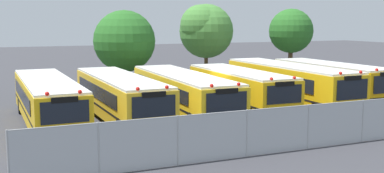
# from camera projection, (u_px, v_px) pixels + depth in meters

# --- Properties ---
(ground_plane) EXTENTS (160.00, 160.00, 0.00)m
(ground_plane) POSITION_uv_depth(u_px,v_px,m) (209.00, 113.00, 28.27)
(ground_plane) COLOR #38383D
(school_bus_0) EXTENTS (2.47, 11.43, 2.52)m
(school_bus_0) POSITION_uv_depth(u_px,v_px,m) (48.00, 100.00, 24.69)
(school_bus_0) COLOR yellow
(school_bus_0) RESTS_ON ground_plane
(school_bus_1) EXTENTS (2.55, 11.19, 2.54)m
(school_bus_1) POSITION_uv_depth(u_px,v_px,m) (120.00, 96.00, 25.81)
(school_bus_1) COLOR yellow
(school_bus_1) RESTS_ON ground_plane
(school_bus_2) EXTENTS (2.86, 11.67, 2.51)m
(school_bus_2) POSITION_uv_depth(u_px,v_px,m) (183.00, 92.00, 27.31)
(school_bus_2) COLOR yellow
(school_bus_2) RESTS_ON ground_plane
(school_bus_3) EXTENTS (2.74, 9.90, 2.56)m
(school_bus_3) POSITION_uv_depth(u_px,v_px,m) (240.00, 89.00, 28.60)
(school_bus_3) COLOR yellow
(school_bus_3) RESTS_ON ground_plane
(school_bus_4) EXTENTS (2.52, 11.60, 2.77)m
(school_bus_4) POSITION_uv_depth(u_px,v_px,m) (288.00, 84.00, 30.02)
(school_bus_4) COLOR yellow
(school_bus_4) RESTS_ON ground_plane
(school_bus_5) EXTENTS (2.53, 9.90, 2.70)m
(school_bus_5) POSITION_uv_depth(u_px,v_px,m) (331.00, 81.00, 31.71)
(school_bus_5) COLOR #EAA80C
(school_bus_5) RESTS_ON ground_plane
(tree_1) EXTENTS (4.56, 4.56, 6.13)m
(tree_1) POSITION_uv_depth(u_px,v_px,m) (123.00, 41.00, 35.45)
(tree_1) COLOR #4C3823
(tree_1) RESTS_ON ground_plane
(tree_2) EXTENTS (4.60, 4.52, 6.74)m
(tree_2) POSITION_uv_depth(u_px,v_px,m) (205.00, 29.00, 40.09)
(tree_2) COLOR #4C3823
(tree_2) RESTS_ON ground_plane
(tree_3) EXTENTS (3.73, 3.73, 6.35)m
(tree_3) POSITION_uv_depth(u_px,v_px,m) (291.00, 31.00, 40.74)
(tree_3) COLOR #4C3823
(tree_3) RESTS_ON ground_plane
(chainlink_fence) EXTENTS (23.49, 0.07, 1.90)m
(chainlink_fence) POSITION_uv_depth(u_px,v_px,m) (308.00, 126.00, 20.08)
(chainlink_fence) COLOR #9EA0A3
(chainlink_fence) RESTS_ON ground_plane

